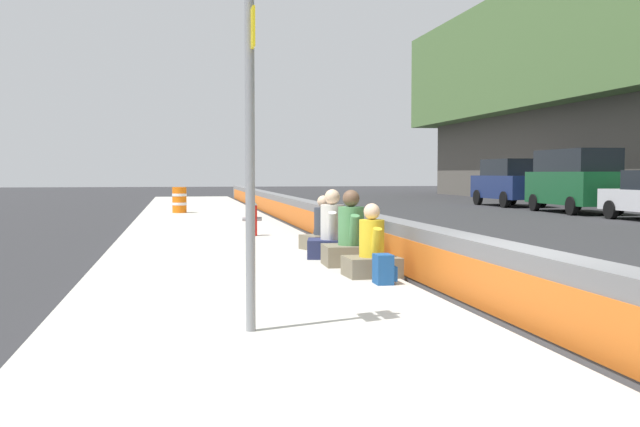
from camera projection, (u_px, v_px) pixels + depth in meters
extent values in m
plane|color=#2B2B2D|center=(521.00, 329.00, 7.84)|extent=(160.00, 160.00, 0.00)
cube|color=#B5B2A8|center=(269.00, 332.00, 7.34)|extent=(80.00, 4.40, 0.14)
cube|color=slate|center=(522.00, 288.00, 7.81)|extent=(76.00, 0.44, 0.85)
cube|color=orange|center=(501.00, 293.00, 7.77)|extent=(74.48, 0.01, 0.54)
cylinder|color=gray|center=(250.00, 139.00, 6.96)|extent=(0.09, 0.09, 3.60)
cube|color=yellow|center=(252.00, 30.00, 6.91)|extent=(0.44, 0.02, 0.36)
cube|color=black|center=(253.00, 30.00, 6.91)|extent=(0.30, 0.01, 0.10)
cylinder|color=red|center=(252.00, 221.00, 17.68)|extent=(0.24, 0.24, 0.72)
cone|color=gray|center=(252.00, 202.00, 17.65)|extent=(0.26, 0.26, 0.16)
cylinder|color=gray|center=(259.00, 219.00, 17.71)|extent=(0.10, 0.12, 0.10)
cylinder|color=gray|center=(245.00, 219.00, 17.64)|extent=(0.10, 0.12, 0.10)
cube|color=#706651|center=(372.00, 267.00, 10.77)|extent=(0.67, 0.78, 0.28)
cylinder|color=gold|center=(372.00, 238.00, 10.74)|extent=(0.36, 0.36, 0.53)
sphere|color=beige|center=(372.00, 212.00, 10.72)|extent=(0.24, 0.24, 0.24)
cylinder|color=gold|center=(368.00, 241.00, 10.94)|extent=(0.28, 0.14, 0.47)
cylinder|color=gold|center=(376.00, 243.00, 10.55)|extent=(0.28, 0.14, 0.47)
cube|color=#706651|center=(351.00, 255.00, 12.06)|extent=(0.76, 0.89, 0.33)
cylinder|color=#4C8951|center=(351.00, 226.00, 12.04)|extent=(0.42, 0.42, 0.62)
sphere|color=brown|center=(351.00, 198.00, 12.01)|extent=(0.27, 0.27, 0.27)
cylinder|color=#4C8951|center=(348.00, 229.00, 12.27)|extent=(0.32, 0.15, 0.54)
cylinder|color=#4C8951|center=(354.00, 231.00, 11.81)|extent=(0.32, 0.15, 0.54)
cube|color=#23284C|center=(332.00, 248.00, 13.14)|extent=(0.89, 0.99, 0.32)
cylinder|color=beige|center=(332.00, 222.00, 13.12)|extent=(0.41, 0.41, 0.61)
sphere|color=beige|center=(332.00, 197.00, 13.09)|extent=(0.27, 0.27, 0.27)
cylinder|color=beige|center=(332.00, 225.00, 13.35)|extent=(0.33, 0.20, 0.53)
cylinder|color=beige|center=(332.00, 226.00, 12.89)|extent=(0.33, 0.20, 0.53)
cube|color=#706651|center=(323.00, 242.00, 14.57)|extent=(0.85, 0.92, 0.28)
cylinder|color=#333842|center=(323.00, 221.00, 14.55)|extent=(0.36, 0.36, 0.53)
sphere|color=beige|center=(323.00, 201.00, 14.53)|extent=(0.23, 0.23, 0.23)
cylinder|color=#333842|center=(318.00, 223.00, 14.72)|extent=(0.30, 0.21, 0.47)
cylinder|color=#333842|center=(329.00, 225.00, 14.38)|extent=(0.30, 0.21, 0.47)
cube|color=navy|center=(383.00, 269.00, 10.02)|extent=(0.32, 0.22, 0.40)
cube|color=navy|center=(393.00, 273.00, 10.05)|extent=(0.22, 0.06, 0.20)
cylinder|color=orange|center=(179.00, 200.00, 27.79)|extent=(0.52, 0.52, 0.95)
cylinder|color=white|center=(179.00, 195.00, 27.78)|extent=(0.54, 0.54, 0.10)
cylinder|color=white|center=(179.00, 204.00, 27.80)|extent=(0.54, 0.54, 0.10)
cylinder|color=black|center=(611.00, 210.00, 26.24)|extent=(0.66, 0.22, 0.66)
cube|color=#145128|center=(574.00, 188.00, 30.27)|extent=(5.16, 2.13, 1.30)
cube|color=black|center=(576.00, 161.00, 30.11)|extent=(4.16, 1.90, 0.90)
cylinder|color=black|center=(535.00, 203.00, 31.77)|extent=(0.73, 0.24, 0.72)
cylinder|color=black|center=(576.00, 202.00, 32.06)|extent=(0.73, 0.24, 0.72)
cylinder|color=black|center=(572.00, 206.00, 28.55)|extent=(0.73, 0.24, 0.72)
cylinder|color=black|center=(618.00, 206.00, 28.84)|extent=(0.73, 0.24, 0.72)
cube|color=navy|center=(509.00, 187.00, 36.39)|extent=(4.82, 1.98, 1.10)
cube|color=black|center=(510.00, 167.00, 36.24)|extent=(3.12, 1.77, 0.80)
cylinder|color=black|center=(478.00, 197.00, 37.74)|extent=(0.76, 0.23, 0.76)
cylinder|color=black|center=(512.00, 197.00, 38.11)|extent=(0.76, 0.23, 0.76)
cylinder|color=black|center=(505.00, 200.00, 34.74)|extent=(0.76, 0.23, 0.76)
cylinder|color=black|center=(541.00, 199.00, 35.10)|extent=(0.76, 0.23, 0.76)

